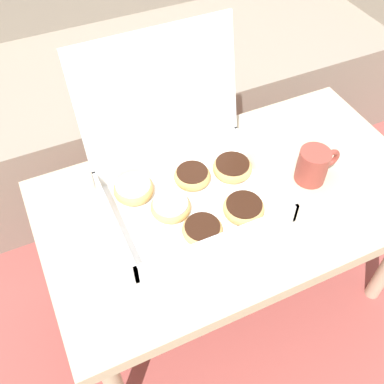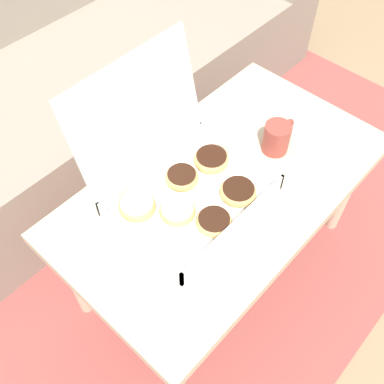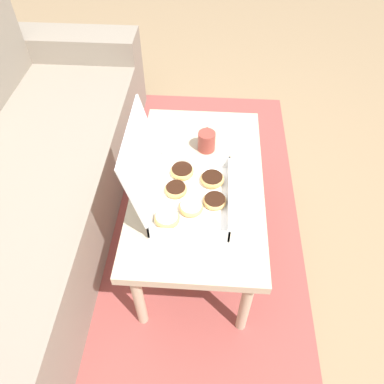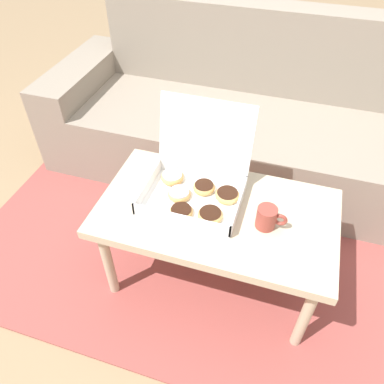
% 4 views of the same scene
% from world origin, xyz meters
% --- Properties ---
extents(ground_plane, '(12.00, 12.00, 0.00)m').
position_xyz_m(ground_plane, '(0.00, 0.00, 0.00)').
color(ground_plane, '#937756').
extents(area_rug, '(2.59, 1.87, 0.01)m').
position_xyz_m(area_rug, '(0.00, 0.30, 0.01)').
color(area_rug, '#994742').
rests_on(area_rug, ground_plane).
extents(couch, '(2.47, 0.85, 0.91)m').
position_xyz_m(couch, '(0.00, 0.83, 0.30)').
color(couch, gray).
rests_on(couch, ground_plane).
extents(coffee_table, '(0.97, 0.55, 0.48)m').
position_xyz_m(coffee_table, '(0.00, -0.10, 0.42)').
color(coffee_table, '#C6B293').
rests_on(coffee_table, ground_plane).
extents(pastry_box, '(0.40, 0.37, 0.36)m').
position_xyz_m(pastry_box, '(-0.10, -0.04, 0.54)').
color(pastry_box, white).
rests_on(pastry_box, coffee_table).
extents(coffee_mug, '(0.12, 0.08, 0.09)m').
position_xyz_m(coffee_mug, '(0.20, -0.12, 0.52)').
color(coffee_mug, '#993D33').
rests_on(coffee_mug, coffee_table).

